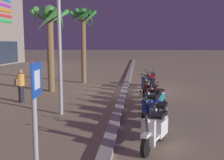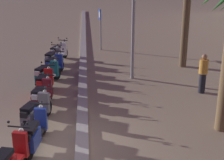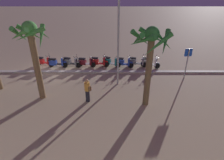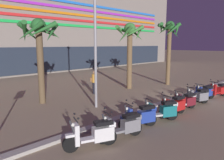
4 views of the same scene
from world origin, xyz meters
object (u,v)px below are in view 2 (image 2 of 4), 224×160
object	(u,v)px
scooter_grey_far_back	(35,113)
crossing_sign	(100,25)
scooter_red_mid_front	(45,84)
scooter_maroon_mid_centre	(42,96)
scooter_white_mid_rear	(58,53)
pedestrian_strolling_near_curb	(203,73)
scooter_blue_tail_end	(54,66)
scooter_grey_gap_after_mid	(53,59)
scooter_teal_second_in_line	(46,75)
scooter_blue_last_in_row	(35,133)

from	to	relation	value
scooter_grey_far_back	crossing_sign	distance (m)	10.17
scooter_red_mid_front	scooter_maroon_mid_centre	distance (m)	1.20
scooter_red_mid_front	scooter_grey_far_back	bearing A→B (deg)	0.42
scooter_white_mid_rear	scooter_grey_far_back	bearing A→B (deg)	-1.10
pedestrian_strolling_near_curb	scooter_red_mid_front	bearing A→B (deg)	-91.79
scooter_grey_far_back	scooter_blue_tail_end	bearing A→B (deg)	178.46
scooter_grey_gap_after_mid	scooter_maroon_mid_centre	xyz separation A→B (m)	(4.75, 0.07, -0.01)
scooter_grey_gap_after_mid	pedestrian_strolling_near_curb	distance (m)	7.15
scooter_red_mid_front	scooter_grey_far_back	world-z (taller)	same
scooter_teal_second_in_line	scooter_red_mid_front	world-z (taller)	scooter_red_mid_front
scooter_red_mid_front	scooter_grey_far_back	distance (m)	2.60
scooter_grey_gap_after_mid	scooter_teal_second_in_line	xyz separation A→B (m)	(2.45, -0.03, 0.01)
scooter_grey_gap_after_mid	scooter_blue_last_in_row	bearing A→B (deg)	1.59
scooter_blue_tail_end	scooter_teal_second_in_line	world-z (taller)	scooter_blue_tail_end
pedestrian_strolling_near_curb	scooter_grey_gap_after_mid	bearing A→B (deg)	-121.63
scooter_grey_gap_after_mid	pedestrian_strolling_near_curb	xyz separation A→B (m)	(3.75, 6.08, 0.36)
scooter_grey_gap_after_mid	scooter_maroon_mid_centre	size ratio (longest dim) A/B	1.05
scooter_blue_tail_end	scooter_red_mid_front	distance (m)	2.34
scooter_blue_tail_end	scooter_maroon_mid_centre	bearing A→B (deg)	-1.69
scooter_red_mid_front	pedestrian_strolling_near_curb	xyz separation A→B (m)	(0.19, 6.06, 0.35)
scooter_teal_second_in_line	scooter_red_mid_front	size ratio (longest dim) A/B	0.95
scooter_teal_second_in_line	crossing_sign	world-z (taller)	crossing_sign
scooter_teal_second_in_line	scooter_grey_far_back	xyz separation A→B (m)	(3.71, 0.07, -0.01)
scooter_grey_gap_after_mid	scooter_blue_tail_end	xyz separation A→B (m)	(1.22, 0.18, 0.01)
scooter_grey_gap_after_mid	pedestrian_strolling_near_curb	bearing A→B (deg)	58.37
scooter_white_mid_rear	scooter_red_mid_front	xyz separation A→B (m)	(4.72, -0.16, 0.00)
scooter_white_mid_rear	crossing_sign	world-z (taller)	crossing_sign
scooter_teal_second_in_line	scooter_maroon_mid_centre	world-z (taller)	same
scooter_grey_gap_after_mid	scooter_blue_last_in_row	xyz separation A→B (m)	(7.42, 0.21, -0.01)
scooter_white_mid_rear	scooter_grey_far_back	size ratio (longest dim) A/B	0.98
scooter_grey_far_back	crossing_sign	world-z (taller)	crossing_sign
scooter_white_mid_rear	scooter_teal_second_in_line	bearing A→B (deg)	-3.33
scooter_teal_second_in_line	scooter_blue_last_in_row	bearing A→B (deg)	2.69
scooter_white_mid_rear	scooter_blue_tail_end	distance (m)	2.39
scooter_blue_tail_end	scooter_red_mid_front	xyz separation A→B (m)	(2.33, -0.15, -0.00)
scooter_teal_second_in_line	scooter_grey_far_back	world-z (taller)	scooter_grey_far_back
pedestrian_strolling_near_curb	scooter_grey_far_back	bearing A→B (deg)	-68.21
scooter_blue_tail_end	scooter_red_mid_front	world-z (taller)	same
scooter_red_mid_front	scooter_grey_far_back	xyz separation A→B (m)	(2.60, 0.02, -0.01)
crossing_sign	scooter_red_mid_front	bearing A→B (deg)	-18.87
crossing_sign	pedestrian_strolling_near_curb	xyz separation A→B (m)	(7.40, 3.60, -0.69)
scooter_teal_second_in_line	crossing_sign	bearing A→B (deg)	157.60
scooter_white_mid_rear	scooter_maroon_mid_centre	world-z (taller)	scooter_white_mid_rear
scooter_red_mid_front	scooter_blue_last_in_row	bearing A→B (deg)	2.71
scooter_blue_tail_end	scooter_teal_second_in_line	size ratio (longest dim) A/B	0.97
scooter_teal_second_in_line	crossing_sign	size ratio (longest dim) A/B	0.72
scooter_white_mid_rear	scooter_blue_last_in_row	world-z (taller)	scooter_white_mid_rear
scooter_teal_second_in_line	crossing_sign	distance (m)	6.69
scooter_teal_second_in_line	scooter_grey_far_back	distance (m)	3.71
scooter_grey_gap_after_mid	crossing_sign	distance (m)	4.55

